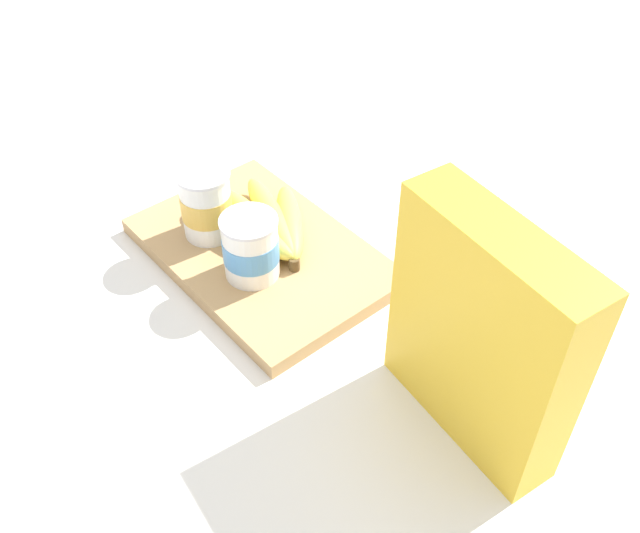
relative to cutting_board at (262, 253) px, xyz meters
name	(u,v)px	position (x,y,z in m)	size (l,w,h in m)	color
ground_plane	(262,259)	(0.00, 0.00, -0.01)	(2.40, 2.40, 0.00)	silver
cutting_board	(262,253)	(0.00, 0.00, 0.00)	(0.34, 0.23, 0.02)	tan
cereal_box	(482,336)	(-0.34, -0.01, 0.12)	(0.21, 0.06, 0.26)	yellow
yogurt_cup_front	(251,247)	(-0.03, 0.04, 0.05)	(0.07, 0.07, 0.09)	white
yogurt_cup_back	(206,204)	(0.07, 0.03, 0.06)	(0.07, 0.07, 0.10)	white
banana_bunch	(262,222)	(0.02, -0.02, 0.03)	(0.19, 0.15, 0.04)	#EBD34A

